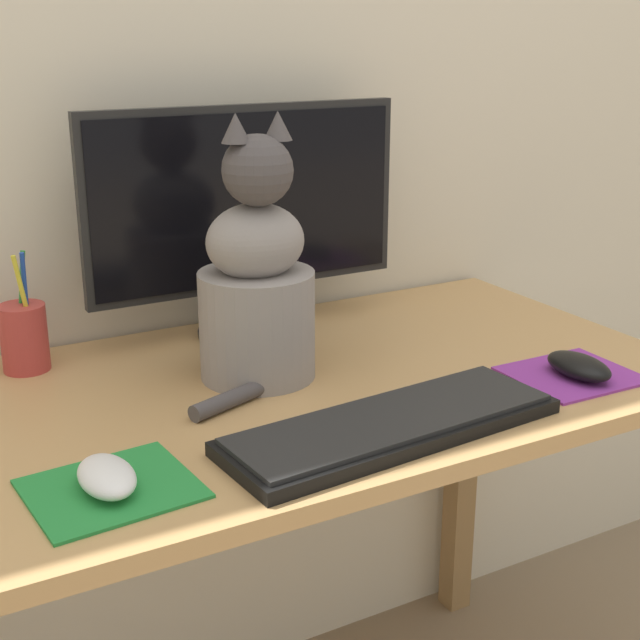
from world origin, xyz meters
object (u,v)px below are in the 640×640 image
Objects in this scene: keyboard at (392,425)px; pen_cup at (24,336)px; computer_mouse_left at (107,476)px; computer_mouse_right at (579,366)px; cat at (257,283)px; monitor at (246,212)px.

keyboard is 2.55× the size of pen_cup.
pen_cup is (-0.36, 0.45, 0.04)m from keyboard.
keyboard is 4.50× the size of computer_mouse_left.
pen_cup is (-0.70, 0.43, 0.03)m from computer_mouse_right.
computer_mouse_right is at bearing -0.44° from computer_mouse_left.
cat is at bearing 99.72° from keyboard.
monitor is 0.20m from cat.
keyboard is (-0.00, -0.43, -0.20)m from monitor.
monitor is at bearing 85.35° from keyboard.
computer_mouse_right is 0.48m from cat.
computer_mouse_left reaches higher than keyboard.
cat is (-0.06, 0.26, 0.13)m from keyboard.
cat reaches higher than computer_mouse_right.
computer_mouse_right is at bearing -0.95° from keyboard.
computer_mouse_left is 0.70m from computer_mouse_right.
cat is at bearing 38.16° from computer_mouse_left.
monitor is 0.56m from computer_mouse_right.
monitor is at bearing -2.55° from pen_cup.
monitor is 0.57m from computer_mouse_left.
computer_mouse_right is at bearing -31.66° from pen_cup.
keyboard is 0.29m from cat.
pen_cup is (-0.29, 0.19, -0.09)m from cat.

